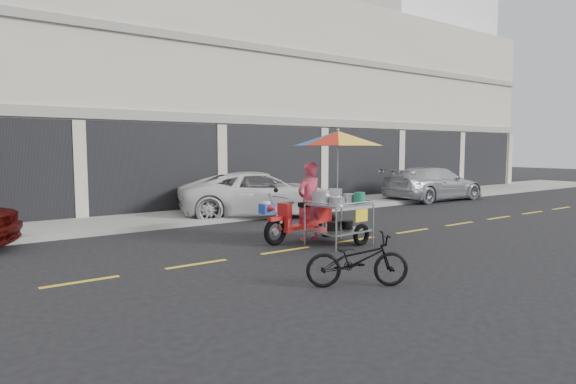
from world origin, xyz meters
TOP-DOWN VIEW (x-y plane):
  - ground at (0.00, 0.00)m, footprint 90.00×90.00m
  - sidewalk at (0.00, 5.50)m, footprint 45.00×3.00m
  - shophouse_block at (2.82, 10.59)m, footprint 36.00×8.11m
  - centerline at (0.00, 0.00)m, footprint 42.00×0.10m
  - white_pickup at (0.33, 4.61)m, footprint 5.47×3.76m
  - silver_pickup at (8.50, 4.32)m, footprint 4.72×2.01m
  - near_bicycle at (-2.62, -2.75)m, footprint 1.64×1.29m
  - food_vendor_rig at (-0.75, 0.17)m, footprint 2.65×2.09m

SIDE VIEW (x-z plane):
  - ground at x=0.00m, z-range 0.00..0.00m
  - centerline at x=0.00m, z-range 0.00..0.01m
  - sidewalk at x=0.00m, z-range 0.00..0.15m
  - near_bicycle at x=-2.62m, z-range 0.00..0.83m
  - silver_pickup at x=8.50m, z-range 0.00..1.36m
  - white_pickup at x=0.33m, z-range 0.00..1.39m
  - food_vendor_rig at x=-0.75m, z-range 0.32..2.88m
  - shophouse_block at x=2.82m, z-range -0.96..9.44m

